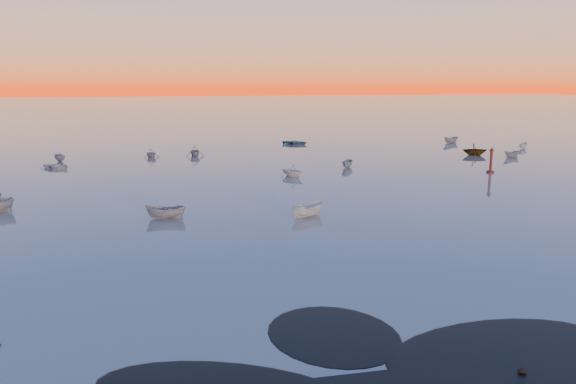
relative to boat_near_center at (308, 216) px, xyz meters
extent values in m
plane|color=#6F635C|center=(2.07, 76.00, 0.00)|extent=(600.00, 600.00, 0.00)
imported|color=silver|center=(0.00, 0.00, 0.00)|extent=(2.90, 3.78, 1.21)
imported|color=silver|center=(3.11, 20.54, 0.00)|extent=(3.81, 3.39, 1.24)
cylinder|color=#4D1510|center=(29.27, 18.31, 0.05)|extent=(0.98, 0.98, 0.33)
cylinder|color=#4D1510|center=(29.27, 18.31, 1.41)|extent=(0.35, 0.35, 2.82)
cone|color=#4D1510|center=(29.27, 18.31, 3.09)|extent=(0.65, 0.65, 0.54)
camera|label=1|loc=(-11.90, -47.19, 11.97)|focal=35.00mm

